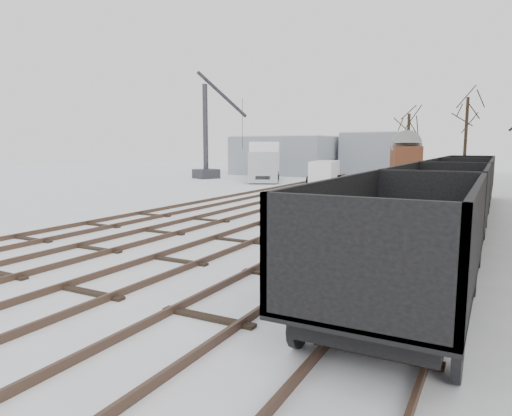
{
  "coord_description": "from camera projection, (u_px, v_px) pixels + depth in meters",
  "views": [
    {
      "loc": [
        7.43,
        -9.49,
        3.08
      ],
      "look_at": [
        1.0,
        2.6,
        1.2
      ],
      "focal_mm": 32.0,
      "sensor_mm": 36.0,
      "label": 1
    }
  ],
  "objects": [
    {
      "name": "ground",
      "position": [
        177.0,
        262.0,
        12.17
      ],
      "size": [
        120.0,
        120.0,
        0.0
      ],
      "primitive_type": "plane",
      "color": "white",
      "rests_on": "ground"
    },
    {
      "name": "tracks",
      "position": [
        337.0,
        203.0,
        24.13
      ],
      "size": [
        13.9,
        52.0,
        0.16
      ],
      "color": "black",
      "rests_on": "ground"
    },
    {
      "name": "shed_left",
      "position": [
        286.0,
        155.0,
        49.43
      ],
      "size": [
        10.0,
        8.0,
        4.1
      ],
      "color": "gray",
      "rests_on": "ground"
    },
    {
      "name": "shed_right",
      "position": [
        379.0,
        153.0,
        48.72
      ],
      "size": [
        7.0,
        6.0,
        4.5
      ],
      "color": "gray",
      "rests_on": "ground"
    },
    {
      "name": "ground_frame",
      "position": [
        309.0,
        247.0,
        12.69
      ],
      "size": [
        1.3,
        0.42,
        1.49
      ],
      "rotation": [
        0.0,
        0.0,
        0.0
      ],
      "color": "black",
      "rests_on": "ground"
    },
    {
      "name": "worker",
      "position": [
        336.0,
        230.0,
        12.36
      ],
      "size": [
        0.49,
        0.65,
        1.61
      ],
      "primitive_type": "imported",
      "rotation": [
        0.0,
        0.0,
        1.77
      ],
      "color": "black",
      "rests_on": "ground"
    },
    {
      "name": "freight_wagon_a",
      "position": [
        400.0,
        266.0,
        8.08
      ],
      "size": [
        2.44,
        6.11,
        2.5
      ],
      "color": "black",
      "rests_on": "ground"
    },
    {
      "name": "freight_wagon_b",
      "position": [
        441.0,
        217.0,
        13.68
      ],
      "size": [
        2.44,
        6.11,
        2.5
      ],
      "color": "black",
      "rests_on": "ground"
    },
    {
      "name": "freight_wagon_c",
      "position": [
        458.0,
        196.0,
        19.28
      ],
      "size": [
        2.44,
        6.11,
        2.5
      ],
      "color": "black",
      "rests_on": "ground"
    },
    {
      "name": "freight_wagon_d",
      "position": [
        468.0,
        185.0,
        24.88
      ],
      "size": [
        2.44,
        6.11,
        2.5
      ],
      "color": "black",
      "rests_on": "ground"
    },
    {
      "name": "box_van_wagon",
      "position": [
        405.0,
        159.0,
        37.34
      ],
      "size": [
        3.45,
        4.86,
        3.35
      ],
      "rotation": [
        0.0,
        0.0,
        0.28
      ],
      "color": "black",
      "rests_on": "ground"
    },
    {
      "name": "lorry",
      "position": [
        264.0,
        161.0,
        39.63
      ],
      "size": [
        4.38,
        7.81,
        3.4
      ],
      "rotation": [
        0.0,
        0.0,
        0.43
      ],
      "color": "black",
      "rests_on": "ground"
    },
    {
      "name": "panel_van",
      "position": [
        324.0,
        172.0,
        37.09
      ],
      "size": [
        2.41,
        4.39,
        1.83
      ],
      "rotation": [
        0.0,
        0.0,
        0.15
      ],
      "color": "white",
      "rests_on": "ground"
    },
    {
      "name": "crane",
      "position": [
        207.0,
        151.0,
        43.0
      ],
      "size": [
        2.62,
        5.84,
        9.84
      ],
      "rotation": [
        0.0,
        0.0,
        -0.43
      ],
      "color": "#2D2D32",
      "rests_on": "ground"
    },
    {
      "name": "tree_far_left",
      "position": [
        408.0,
        145.0,
        46.73
      ],
      "size": [
        0.3,
        0.3,
        6.31
      ],
      "primitive_type": "cylinder",
      "color": "black",
      "rests_on": "ground"
    },
    {
      "name": "tree_far_right",
      "position": [
        466.0,
        138.0,
        44.1
      ],
      "size": [
        0.3,
        0.3,
        7.69
      ],
      "primitive_type": "cylinder",
      "color": "black",
      "rests_on": "ground"
    }
  ]
}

